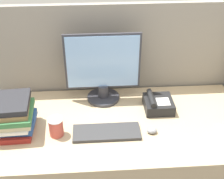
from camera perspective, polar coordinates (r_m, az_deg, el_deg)
cubicle_panel_rear at (r=2.41m, az=0.43°, el=-0.71°), size 2.05×0.04×1.41m
desk at (r=2.28m, az=1.25°, el=-13.60°), size 1.65×0.80×0.77m
monitor at (r=2.11m, az=-1.68°, el=3.53°), size 0.51×0.23×0.50m
keyboard at (r=1.93m, az=-1.00°, el=-7.82°), size 0.41×0.15×0.02m
mouse at (r=1.94m, az=7.33°, el=-7.47°), size 0.06×0.05×0.03m
coffee_cup at (r=1.92m, az=-10.19°, el=-6.75°), size 0.09×0.09×0.12m
book_stack at (r=1.97m, az=-17.45°, el=-4.56°), size 0.25×0.28×0.22m
desk_telephone at (r=2.13m, az=8.39°, el=-2.59°), size 0.19×0.20×0.11m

